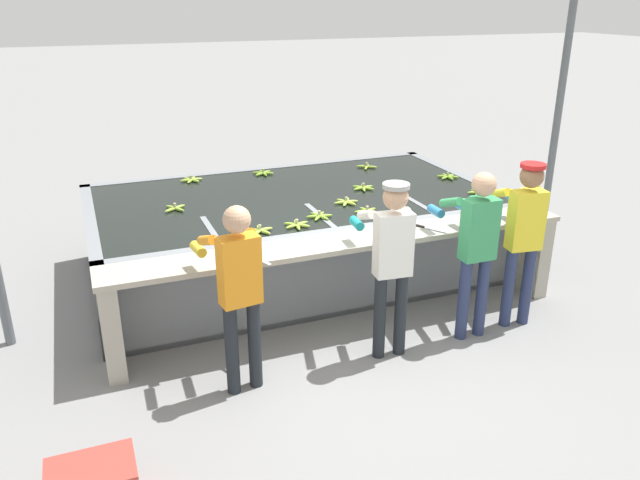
{
  "coord_description": "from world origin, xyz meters",
  "views": [
    {
      "loc": [
        -2.26,
        -4.74,
        3.08
      ],
      "look_at": [
        0.0,
        0.96,
        0.66
      ],
      "focal_mm": 35.0,
      "sensor_mm": 36.0,
      "label": 1
    }
  ],
  "objects_px": {
    "banana_bunch_floating_11": "(297,225)",
    "banana_bunch_floating_0": "(363,188)",
    "banana_bunch_floating_7": "(263,173)",
    "banana_bunch_floating_4": "(479,192)",
    "worker_1": "(391,254)",
    "banana_bunch_floating_1": "(367,167)",
    "worker_2": "(476,241)",
    "banana_bunch_floating_10": "(319,216)",
    "banana_bunch_floating_6": "(191,180)",
    "banana_bunch_floating_9": "(367,211)",
    "banana_bunch_floating_3": "(260,230)",
    "worker_0": "(238,283)",
    "banana_bunch_floating_5": "(448,177)",
    "banana_bunch_floating_2": "(175,208)",
    "worker_3": "(523,229)",
    "banana_bunch_floating_8": "(346,202)",
    "support_post_right": "(556,126)",
    "knife_1": "(254,257)",
    "knife_0": "(426,228)"
  },
  "relations": [
    {
      "from": "banana_bunch_floating_3",
      "to": "banana_bunch_floating_4",
      "type": "relative_size",
      "value": 0.98
    },
    {
      "from": "banana_bunch_floating_4",
      "to": "worker_1",
      "type": "bearing_deg",
      "value": -144.19
    },
    {
      "from": "banana_bunch_floating_1",
      "to": "knife_1",
      "type": "bearing_deg",
      "value": -133.08
    },
    {
      "from": "banana_bunch_floating_11",
      "to": "banana_bunch_floating_0",
      "type": "bearing_deg",
      "value": 38.24
    },
    {
      "from": "banana_bunch_floating_4",
      "to": "banana_bunch_floating_10",
      "type": "relative_size",
      "value": 1.0
    },
    {
      "from": "worker_3",
      "to": "banana_bunch_floating_6",
      "type": "bearing_deg",
      "value": 130.54
    },
    {
      "from": "worker_3",
      "to": "banana_bunch_floating_3",
      "type": "relative_size",
      "value": 5.98
    },
    {
      "from": "banana_bunch_floating_10",
      "to": "banana_bunch_floating_4",
      "type": "bearing_deg",
      "value": 2.43
    },
    {
      "from": "worker_2",
      "to": "worker_1",
      "type": "bearing_deg",
      "value": -179.09
    },
    {
      "from": "banana_bunch_floating_11",
      "to": "banana_bunch_floating_8",
      "type": "bearing_deg",
      "value": 33.07
    },
    {
      "from": "banana_bunch_floating_3",
      "to": "banana_bunch_floating_9",
      "type": "bearing_deg",
      "value": 6.42
    },
    {
      "from": "banana_bunch_floating_0",
      "to": "worker_1",
      "type": "bearing_deg",
      "value": -108.65
    },
    {
      "from": "worker_0",
      "to": "worker_3",
      "type": "distance_m",
      "value": 2.81
    },
    {
      "from": "worker_2",
      "to": "banana_bunch_floating_1",
      "type": "bearing_deg",
      "value": 85.02
    },
    {
      "from": "banana_bunch_floating_11",
      "to": "worker_1",
      "type": "bearing_deg",
      "value": -65.78
    },
    {
      "from": "worker_1",
      "to": "banana_bunch_floating_1",
      "type": "height_order",
      "value": "worker_1"
    },
    {
      "from": "banana_bunch_floating_4",
      "to": "banana_bunch_floating_5",
      "type": "bearing_deg",
      "value": 87.81
    },
    {
      "from": "knife_1",
      "to": "banana_bunch_floating_6",
      "type": "bearing_deg",
      "value": 91.04
    },
    {
      "from": "worker_2",
      "to": "support_post_right",
      "type": "bearing_deg",
      "value": 35.21
    },
    {
      "from": "worker_2",
      "to": "banana_bunch_floating_11",
      "type": "bearing_deg",
      "value": 142.05
    },
    {
      "from": "worker_2",
      "to": "banana_bunch_floating_10",
      "type": "distance_m",
      "value": 1.62
    },
    {
      "from": "banana_bunch_floating_1",
      "to": "banana_bunch_floating_5",
      "type": "height_order",
      "value": "same"
    },
    {
      "from": "worker_2",
      "to": "banana_bunch_floating_9",
      "type": "distance_m",
      "value": 1.3
    },
    {
      "from": "worker_1",
      "to": "banana_bunch_floating_11",
      "type": "bearing_deg",
      "value": 114.22
    },
    {
      "from": "banana_bunch_floating_6",
      "to": "banana_bunch_floating_3",
      "type": "bearing_deg",
      "value": -82.03
    },
    {
      "from": "banana_bunch_floating_4",
      "to": "knife_1",
      "type": "height_order",
      "value": "banana_bunch_floating_4"
    },
    {
      "from": "worker_2",
      "to": "worker_0",
      "type": "bearing_deg",
      "value": -178.93
    },
    {
      "from": "banana_bunch_floating_3",
      "to": "knife_0",
      "type": "xyz_separation_m",
      "value": [
        1.55,
        -0.51,
        -0.01
      ]
    },
    {
      "from": "worker_3",
      "to": "banana_bunch_floating_9",
      "type": "bearing_deg",
      "value": 133.61
    },
    {
      "from": "banana_bunch_floating_0",
      "to": "banana_bunch_floating_7",
      "type": "distance_m",
      "value": 1.4
    },
    {
      "from": "banana_bunch_floating_7",
      "to": "knife_1",
      "type": "distance_m",
      "value": 2.73
    },
    {
      "from": "banana_bunch_floating_9",
      "to": "banana_bunch_floating_0",
      "type": "bearing_deg",
      "value": 67.41
    },
    {
      "from": "banana_bunch_floating_2",
      "to": "banana_bunch_floating_7",
      "type": "bearing_deg",
      "value": 38.22
    },
    {
      "from": "banana_bunch_floating_3",
      "to": "worker_0",
      "type": "bearing_deg",
      "value": -114.54
    },
    {
      "from": "worker_2",
      "to": "banana_bunch_floating_8",
      "type": "distance_m",
      "value": 1.67
    },
    {
      "from": "banana_bunch_floating_11",
      "to": "knife_1",
      "type": "bearing_deg",
      "value": -135.15
    },
    {
      "from": "worker_2",
      "to": "banana_bunch_floating_10",
      "type": "height_order",
      "value": "worker_2"
    },
    {
      "from": "worker_2",
      "to": "banana_bunch_floating_6",
      "type": "distance_m",
      "value": 3.68
    },
    {
      "from": "banana_bunch_floating_7",
      "to": "support_post_right",
      "type": "distance_m",
      "value": 3.64
    },
    {
      "from": "worker_2",
      "to": "worker_3",
      "type": "distance_m",
      "value": 0.56
    },
    {
      "from": "banana_bunch_floating_0",
      "to": "worker_3",
      "type": "bearing_deg",
      "value": -68.53
    },
    {
      "from": "banana_bunch_floating_5",
      "to": "banana_bunch_floating_11",
      "type": "distance_m",
      "value": 2.54
    },
    {
      "from": "banana_bunch_floating_3",
      "to": "banana_bunch_floating_10",
      "type": "height_order",
      "value": "same"
    },
    {
      "from": "banana_bunch_floating_4",
      "to": "banana_bunch_floating_6",
      "type": "height_order",
      "value": "same"
    },
    {
      "from": "banana_bunch_floating_5",
      "to": "support_post_right",
      "type": "xyz_separation_m",
      "value": [
        1.12,
        -0.54,
        0.65
      ]
    },
    {
      "from": "worker_1",
      "to": "support_post_right",
      "type": "bearing_deg",
      "value": 26.67
    },
    {
      "from": "worker_3",
      "to": "banana_bunch_floating_7",
      "type": "xyz_separation_m",
      "value": [
        -1.68,
        3.0,
        -0.05
      ]
    },
    {
      "from": "banana_bunch_floating_1",
      "to": "banana_bunch_floating_2",
      "type": "relative_size",
      "value": 0.99
    },
    {
      "from": "banana_bunch_floating_11",
      "to": "support_post_right",
      "type": "distance_m",
      "value": 3.56
    },
    {
      "from": "worker_3",
      "to": "banana_bunch_floating_2",
      "type": "relative_size",
      "value": 6.46
    }
  ]
}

